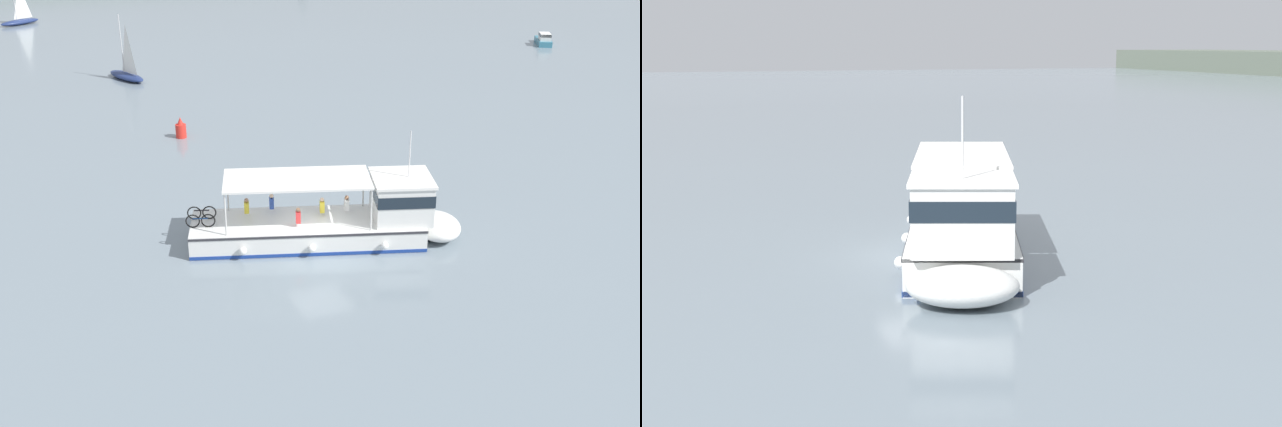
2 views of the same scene
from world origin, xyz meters
TOP-DOWN VIEW (x-y plane):
  - ground_plane at (0.00, 0.00)m, footprint 400.00×400.00m
  - ferry_main at (1.47, 0.96)m, footprint 13.03×6.95m

SIDE VIEW (x-z plane):
  - ground_plane at x=0.00m, z-range 0.00..0.00m
  - ferry_main at x=1.47m, z-range -1.64..3.68m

